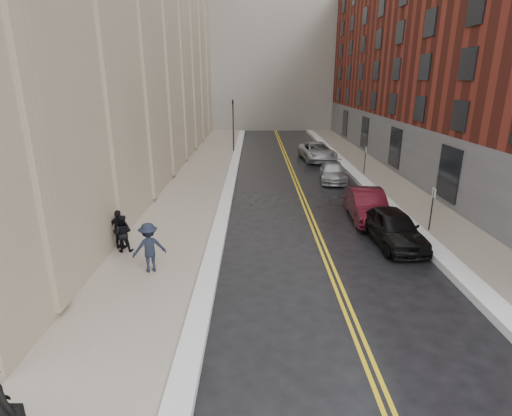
{
  "coord_description": "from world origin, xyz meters",
  "views": [
    {
      "loc": [
        -0.48,
        -9.91,
        7.06
      ],
      "look_at": [
        -0.43,
        6.96,
        1.6
      ],
      "focal_mm": 28.0,
      "sensor_mm": 36.0,
      "label": 1
    }
  ],
  "objects_px": {
    "car_silver_far": "(317,151)",
    "pedestrian_c": "(120,230)",
    "car_black": "(393,227)",
    "pedestrian_b": "(149,247)",
    "car_maroon": "(367,205)",
    "car_silver_near": "(333,172)",
    "pedestrian_a": "(122,233)"
  },
  "relations": [
    {
      "from": "pedestrian_c",
      "to": "car_silver_near",
      "type": "bearing_deg",
      "value": -119.97
    },
    {
      "from": "car_silver_far",
      "to": "car_maroon",
      "type": "bearing_deg",
      "value": -94.18
    },
    {
      "from": "car_maroon",
      "to": "pedestrian_b",
      "type": "bearing_deg",
      "value": -144.56
    },
    {
      "from": "pedestrian_a",
      "to": "car_silver_near",
      "type": "bearing_deg",
      "value": -137.57
    },
    {
      "from": "car_silver_far",
      "to": "pedestrian_a",
      "type": "height_order",
      "value": "pedestrian_a"
    },
    {
      "from": "car_black",
      "to": "car_silver_near",
      "type": "relative_size",
      "value": 1.04
    },
    {
      "from": "pedestrian_a",
      "to": "pedestrian_b",
      "type": "height_order",
      "value": "pedestrian_b"
    },
    {
      "from": "car_black",
      "to": "car_maroon",
      "type": "distance_m",
      "value": 3.32
    },
    {
      "from": "pedestrian_b",
      "to": "pedestrian_a",
      "type": "bearing_deg",
      "value": -70.59
    },
    {
      "from": "pedestrian_b",
      "to": "pedestrian_c",
      "type": "distance_m",
      "value": 2.75
    },
    {
      "from": "car_silver_far",
      "to": "pedestrian_b",
      "type": "relative_size",
      "value": 3.0
    },
    {
      "from": "car_silver_far",
      "to": "pedestrian_b",
      "type": "bearing_deg",
      "value": -118.17
    },
    {
      "from": "car_silver_far",
      "to": "pedestrian_c",
      "type": "distance_m",
      "value": 23.27
    },
    {
      "from": "car_maroon",
      "to": "car_silver_near",
      "type": "bearing_deg",
      "value": 94.43
    },
    {
      "from": "car_silver_far",
      "to": "pedestrian_b",
      "type": "height_order",
      "value": "pedestrian_b"
    },
    {
      "from": "pedestrian_c",
      "to": "pedestrian_b",
      "type": "bearing_deg",
      "value": 142.83
    },
    {
      "from": "car_black",
      "to": "car_silver_far",
      "type": "xyz_separation_m",
      "value": [
        -0.47,
        19.44,
        0.02
      ]
    },
    {
      "from": "pedestrian_b",
      "to": "pedestrian_c",
      "type": "xyz_separation_m",
      "value": [
        -1.79,
        2.09,
        -0.1
      ]
    },
    {
      "from": "car_silver_far",
      "to": "pedestrian_a",
      "type": "bearing_deg",
      "value": -123.49
    },
    {
      "from": "pedestrian_b",
      "to": "car_maroon",
      "type": "bearing_deg",
      "value": -169.31
    },
    {
      "from": "car_black",
      "to": "car_silver_far",
      "type": "bearing_deg",
      "value": 86.9
    },
    {
      "from": "car_silver_far",
      "to": "car_silver_near",
      "type": "bearing_deg",
      "value": -94.93
    },
    {
      "from": "pedestrian_a",
      "to": "car_silver_far",
      "type": "bearing_deg",
      "value": -124.99
    },
    {
      "from": "car_maroon",
      "to": "car_silver_near",
      "type": "height_order",
      "value": "car_maroon"
    },
    {
      "from": "car_black",
      "to": "car_silver_near",
      "type": "distance_m",
      "value": 11.7
    },
    {
      "from": "pedestrian_c",
      "to": "pedestrian_a",
      "type": "bearing_deg",
      "value": 138.24
    },
    {
      "from": "car_silver_near",
      "to": "car_silver_far",
      "type": "height_order",
      "value": "car_silver_far"
    },
    {
      "from": "car_black",
      "to": "pedestrian_c",
      "type": "height_order",
      "value": "pedestrian_c"
    },
    {
      "from": "pedestrian_b",
      "to": "pedestrian_c",
      "type": "relative_size",
      "value": 1.11
    },
    {
      "from": "pedestrian_a",
      "to": "pedestrian_c",
      "type": "height_order",
      "value": "pedestrian_c"
    },
    {
      "from": "car_black",
      "to": "car_silver_near",
      "type": "bearing_deg",
      "value": 87.83
    },
    {
      "from": "car_black",
      "to": "pedestrian_c",
      "type": "relative_size",
      "value": 2.67
    }
  ]
}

